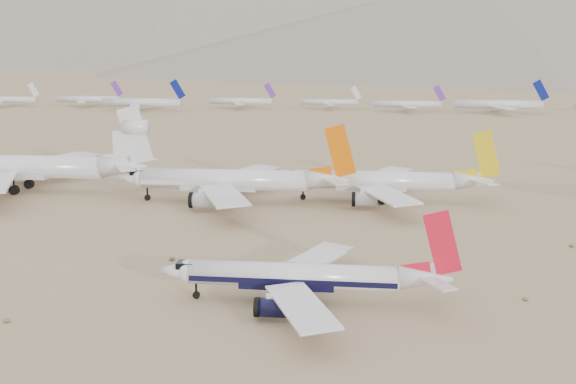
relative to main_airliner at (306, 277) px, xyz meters
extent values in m
plane|color=#82674B|center=(6.27, 3.08, -3.82)|extent=(7000.00, 7000.00, 0.00)
cylinder|color=silver|center=(-1.78, 0.00, 0.17)|extent=(29.35, 3.47, 3.47)
cube|color=black|center=(-1.78, 0.00, -0.26)|extent=(28.76, 3.52, 0.78)
sphere|color=silver|center=(-16.45, 0.00, 0.17)|extent=(3.47, 3.47, 3.47)
cube|color=black|center=(-16.97, 0.00, 1.12)|extent=(2.43, 2.25, 0.87)
cone|color=silver|center=(16.36, 0.00, 0.43)|extent=(7.34, 3.47, 3.47)
cube|color=silver|center=(0.49, -10.29, -0.44)|extent=(11.33, 17.86, 0.54)
cube|color=silver|center=(17.79, -3.37, 0.86)|extent=(4.66, 6.09, 0.21)
cylinder|color=black|center=(-3.41, -7.21, -2.00)|extent=(4.08, 2.50, 2.50)
cube|color=silver|center=(0.49, 10.29, -0.44)|extent=(11.33, 17.86, 0.54)
cube|color=silver|center=(17.79, 3.37, 0.86)|extent=(4.66, 6.09, 0.21)
cylinder|color=black|center=(-3.41, 7.21, -2.00)|extent=(4.08, 2.50, 2.50)
cube|color=red|center=(18.40, 0.00, 5.49)|extent=(5.56, 0.28, 9.17)
cylinder|color=black|center=(-15.58, 0.00, -3.30)|extent=(1.04, 0.43, 1.04)
cylinder|color=black|center=(-0.55, -2.43, -3.09)|extent=(1.46, 0.87, 1.46)
cylinder|color=black|center=(-0.55, 2.43, -3.09)|extent=(1.46, 0.87, 1.46)
cylinder|color=silver|center=(9.42, 68.11, 1.13)|extent=(35.44, 4.31, 4.31)
cube|color=silver|center=(9.42, 68.11, 0.60)|extent=(34.74, 4.37, 0.97)
sphere|color=silver|center=(-8.30, 68.11, 1.13)|extent=(4.31, 4.31, 4.31)
cube|color=black|center=(-8.94, 68.11, 2.32)|extent=(3.02, 2.80, 1.08)
cone|color=silver|center=(31.33, 68.11, 1.46)|extent=(8.86, 4.31, 4.31)
cube|color=silver|center=(12.16, 55.62, 0.38)|extent=(13.69, 21.57, 0.67)
cube|color=silver|center=(33.05, 64.02, 2.00)|extent=(5.63, 7.36, 0.26)
cylinder|color=silver|center=(7.46, 59.34, -1.56)|extent=(4.92, 3.10, 3.10)
cube|color=silver|center=(12.16, 80.60, 0.38)|extent=(13.69, 21.57, 0.67)
cube|color=silver|center=(33.05, 72.20, 2.00)|extent=(5.63, 7.36, 0.26)
cylinder|color=silver|center=(7.46, 76.88, -1.56)|extent=(4.92, 3.10, 3.10)
cube|color=yellow|center=(33.79, 68.11, 7.60)|extent=(6.72, 0.34, 11.07)
cylinder|color=black|center=(-7.22, 68.11, -3.17)|extent=(1.29, 0.54, 1.29)
cylinder|color=black|center=(10.90, 65.10, -2.91)|extent=(1.81, 1.08, 1.81)
cylinder|color=black|center=(10.90, 71.13, -2.91)|extent=(1.81, 1.08, 1.81)
cylinder|color=silver|center=(-24.82, 62.76, 1.57)|extent=(38.32, 4.68, 4.68)
cube|color=silver|center=(-24.82, 62.76, 0.98)|extent=(37.56, 4.75, 1.05)
sphere|color=silver|center=(-43.98, 62.76, 1.57)|extent=(4.68, 4.68, 4.68)
cube|color=black|center=(-44.68, 62.76, 2.86)|extent=(3.28, 3.04, 1.17)
cone|color=silver|center=(-1.13, 62.76, 1.92)|extent=(9.58, 4.68, 4.68)
cube|color=silver|center=(-21.86, 49.24, 0.75)|extent=(14.80, 23.32, 0.72)
cube|color=silver|center=(0.73, 58.33, 2.50)|extent=(6.08, 7.95, 0.28)
cylinder|color=silver|center=(-26.95, 53.26, -1.36)|extent=(5.32, 3.37, 3.37)
cube|color=silver|center=(-21.86, 76.28, 0.75)|extent=(14.80, 23.32, 0.72)
cube|color=silver|center=(0.73, 67.18, 2.50)|extent=(6.08, 7.95, 0.28)
cylinder|color=silver|center=(-26.95, 72.25, -1.36)|extent=(5.32, 3.37, 3.37)
cube|color=#DD5D04|center=(1.53, 62.76, 8.56)|extent=(7.26, 0.37, 11.97)
cylinder|color=black|center=(-42.81, 62.76, -3.12)|extent=(1.41, 0.59, 1.41)
cylinder|color=black|center=(-23.22, 59.48, -2.84)|extent=(1.97, 1.17, 1.97)
cylinder|color=black|center=(-23.22, 66.03, -2.84)|extent=(1.97, 1.17, 1.97)
cylinder|color=silver|center=(-78.58, 69.23, 2.43)|extent=(45.37, 5.43, 5.43)
cube|color=silver|center=(-78.58, 69.23, 1.75)|extent=(44.47, 5.51, 1.22)
cone|color=silver|center=(-50.53, 69.23, 2.84)|extent=(11.34, 5.43, 5.43)
cube|color=silver|center=(-48.33, 64.00, 3.51)|extent=(7.20, 9.42, 0.33)
cube|color=silver|center=(-75.07, 85.18, 1.48)|extent=(17.52, 27.62, 0.85)
cube|color=silver|center=(-48.33, 74.45, 3.51)|extent=(7.20, 9.42, 0.33)
cylinder|color=silver|center=(-81.10, 80.41, -0.97)|extent=(6.30, 3.91, 3.91)
cube|color=silver|center=(-47.38, 69.23, 10.68)|extent=(8.60, 0.43, 14.17)
cylinder|color=silver|center=(-47.07, 69.23, 12.42)|extent=(5.67, 3.52, 3.52)
cylinder|color=black|center=(-76.69, 65.42, -2.68)|extent=(2.28, 1.36, 2.28)
cylinder|color=black|center=(-76.69, 73.03, -2.68)|extent=(2.28, 1.36, 2.28)
cylinder|color=silver|center=(-203.42, 302.42, 0.30)|extent=(34.84, 3.44, 3.44)
cube|color=silver|center=(-187.02, 302.42, 6.12)|extent=(6.94, 0.34, 8.74)
cube|color=silver|center=(-203.42, 311.44, -0.21)|extent=(9.18, 16.04, 0.34)
cylinder|color=silver|center=(-157.09, 308.79, 0.43)|extent=(37.49, 3.70, 3.70)
cube|color=#63309B|center=(-139.45, 308.79, 6.70)|extent=(7.47, 0.37, 9.40)
cube|color=silver|center=(-157.09, 299.09, -0.12)|extent=(9.88, 17.26, 0.37)
cube|color=silver|center=(-157.09, 318.50, -0.12)|extent=(9.88, 17.26, 0.37)
cylinder|color=silver|center=(-117.51, 285.89, 0.73)|extent=(43.43, 4.29, 4.29)
cube|color=navy|center=(-97.07, 285.89, 7.98)|extent=(8.65, 0.43, 10.89)
cube|color=silver|center=(-117.51, 274.65, 0.08)|extent=(11.44, 19.99, 0.43)
cube|color=silver|center=(-117.51, 297.13, 0.08)|extent=(11.44, 19.99, 0.43)
cylinder|color=silver|center=(-66.66, 306.68, 0.34)|extent=(35.68, 3.53, 3.53)
cube|color=#63309B|center=(-49.87, 306.68, 6.30)|extent=(7.11, 0.35, 8.95)
cube|color=silver|center=(-66.66, 297.45, -0.19)|extent=(9.40, 16.42, 0.35)
cube|color=silver|center=(-66.66, 315.92, -0.19)|extent=(9.40, 16.42, 0.35)
cylinder|color=silver|center=(-16.77, 308.35, 0.14)|extent=(31.52, 3.11, 3.11)
cube|color=silver|center=(-1.93, 308.35, 5.40)|extent=(6.28, 0.31, 7.91)
cube|color=silver|center=(-16.77, 300.19, -0.33)|extent=(8.30, 14.51, 0.31)
cube|color=silver|center=(-16.77, 316.51, -0.33)|extent=(8.30, 14.51, 0.31)
cylinder|color=silver|center=(25.58, 296.67, 0.35)|extent=(35.75, 3.53, 3.53)
cube|color=#63309B|center=(42.40, 296.67, 6.32)|extent=(7.12, 0.35, 8.97)
cube|color=silver|center=(25.58, 287.42, -0.18)|extent=(9.42, 16.46, 0.35)
cube|color=silver|center=(25.58, 305.93, -0.18)|extent=(9.42, 16.46, 0.35)
cylinder|color=silver|center=(72.67, 294.24, 0.80)|extent=(45.00, 4.45, 4.45)
cube|color=navy|center=(93.84, 294.24, 8.32)|extent=(8.96, 0.44, 11.29)
cube|color=silver|center=(72.67, 282.60, 0.14)|extent=(11.86, 20.72, 0.44)
cube|color=silver|center=(72.67, 305.89, 0.14)|extent=(11.86, 20.72, 0.44)
cone|color=slate|center=(206.27, 1483.08, 116.18)|extent=(1824.00, 1824.00, 240.00)
cone|color=slate|center=(156.27, 1103.08, 66.18)|extent=(1260.00, 1260.00, 140.00)
ellipsoid|color=brown|center=(-37.83, -11.82, -3.57)|extent=(0.84, 0.84, 0.46)
ellipsoid|color=brown|center=(-24.13, 17.48, -3.53)|extent=(0.98, 0.98, 0.54)
ellipsoid|color=brown|center=(30.67, 4.68, -3.57)|extent=(0.84, 0.84, 0.46)
ellipsoid|color=brown|center=(44.37, 33.98, -3.53)|extent=(0.98, 0.98, 0.54)
camera|label=1|loc=(9.09, -95.02, 31.55)|focal=45.00mm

